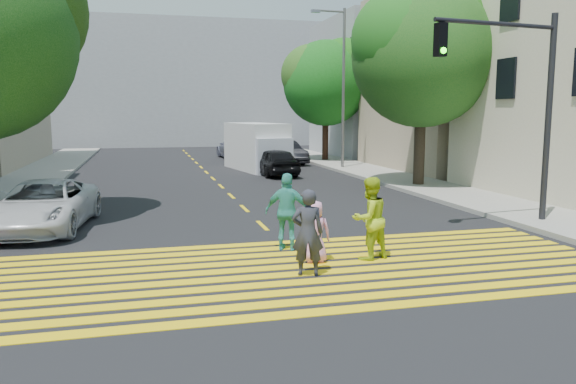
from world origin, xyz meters
name	(u,v)px	position (x,y,z in m)	size (l,w,h in m)	color
ground	(328,288)	(0.00, 0.00, 0.00)	(120.00, 120.00, 0.00)	black
sidewalk_left	(42,173)	(-8.50, 22.00, 0.07)	(3.00, 40.00, 0.15)	gray
sidewalk_right	(397,179)	(8.50, 15.00, 0.07)	(3.00, 60.00, 0.15)	gray
curb_red	(2,236)	(-6.90, 6.00, 0.08)	(0.20, 8.00, 0.16)	maroon
crosswalk	(308,269)	(0.00, 1.28, 0.01)	(13.40, 5.30, 0.01)	yellow
lane_line	(204,170)	(0.00, 22.50, 0.01)	(0.12, 34.40, 0.01)	yellow
building_right_tan	(475,81)	(15.00, 19.00, 5.00)	(10.00, 10.00, 10.00)	tan
building_right_grey	(392,89)	(15.00, 30.00, 5.00)	(10.00, 10.00, 10.00)	gray
backdrop_block	(176,84)	(0.00, 48.00, 6.00)	(30.00, 8.00, 12.00)	gray
tree_right_near	(424,48)	(8.40, 12.54, 5.94)	(6.76, 6.19, 8.77)	black
tree_right_far	(327,79)	(8.45, 25.77, 5.43)	(7.37, 7.12, 8.04)	black
pedestrian_man	(308,233)	(-0.14, 0.88, 0.88)	(0.64, 0.42, 1.76)	#2B2D37
pedestrian_woman	(369,218)	(1.55, 1.76, 0.92)	(0.90, 0.70, 1.85)	#ABCB1C
pedestrian_child	(315,232)	(0.30, 1.79, 0.68)	(0.67, 0.43, 1.37)	#E792C4
pedestrian_extra	(288,212)	(0.00, 3.04, 0.92)	(1.08, 0.45, 1.84)	teal
white_sedan	(43,205)	(-6.02, 6.97, 0.69)	(2.28, 4.95, 1.38)	silver
dark_car_near	(275,162)	(3.29, 18.56, 0.71)	(1.69, 4.20, 1.43)	black
silver_car	(235,148)	(3.03, 29.93, 0.74)	(2.06, 5.07, 1.47)	#8D8FA7
dark_car_parked	(285,152)	(5.36, 24.82, 0.73)	(1.55, 4.45, 1.47)	black
white_van	(258,148)	(2.98, 21.52, 1.25)	(2.97, 5.87, 2.64)	silver
traffic_signal	(520,89)	(6.90, 4.05, 3.88)	(4.08, 0.79, 6.00)	black
street_lamp	(340,78)	(7.54, 20.61, 5.14)	(2.02, 0.27, 8.95)	slate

